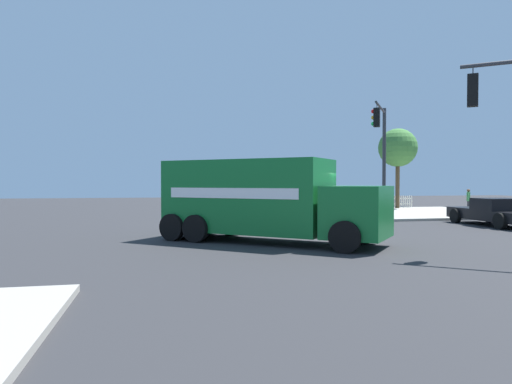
# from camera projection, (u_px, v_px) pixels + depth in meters

# --- Properties ---
(ground_plane) EXTENTS (100.00, 100.00, 0.00)m
(ground_plane) POSITION_uv_depth(u_px,v_px,m) (301.00, 240.00, 17.10)
(ground_plane) COLOR #2B2B2D
(sidewalk_corner_near) EXTENTS (11.00, 11.00, 0.14)m
(sidewalk_corner_near) POSITION_uv_depth(u_px,v_px,m) (417.00, 213.00, 31.59)
(sidewalk_corner_near) COLOR #9E998E
(sidewalk_corner_near) RESTS_ON ground
(delivery_truck) EXTENTS (7.88, 7.11, 2.98)m
(delivery_truck) POSITION_uv_depth(u_px,v_px,m) (263.00, 200.00, 16.63)
(delivery_truck) COLOR #146B2D
(delivery_truck) RESTS_ON ground
(traffic_light_secondary) EXTENTS (2.24, 3.26, 6.25)m
(traffic_light_secondary) POSITION_uv_depth(u_px,v_px,m) (382.00, 145.00, 25.04)
(traffic_light_secondary) COLOR #38383D
(traffic_light_secondary) RESTS_ON sidewalk_corner_near
(pickup_black) EXTENTS (2.41, 5.27, 1.38)m
(pickup_black) POSITION_uv_depth(u_px,v_px,m) (495.00, 211.00, 22.84)
(pickup_black) COLOR black
(pickup_black) RESTS_ON ground
(pedestrian_near_corner) EXTENTS (0.38, 0.45, 1.59)m
(pedestrian_near_corner) POSITION_uv_depth(u_px,v_px,m) (468.00, 199.00, 30.49)
(pedestrian_near_corner) COLOR black
(pedestrian_near_corner) RESTS_ON sidewalk_corner_near
(picket_fence_run) EXTENTS (5.50, 0.05, 0.95)m
(picket_fence_run) POSITION_uv_depth(u_px,v_px,m) (381.00, 202.00, 36.72)
(picket_fence_run) COLOR silver
(picket_fence_run) RESTS_ON sidewalk_corner_near
(shade_tree_near) EXTENTS (3.01, 3.01, 6.25)m
(shade_tree_near) POSITION_uv_depth(u_px,v_px,m) (398.00, 148.00, 35.95)
(shade_tree_near) COLOR brown
(shade_tree_near) RESTS_ON sidewalk_corner_near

